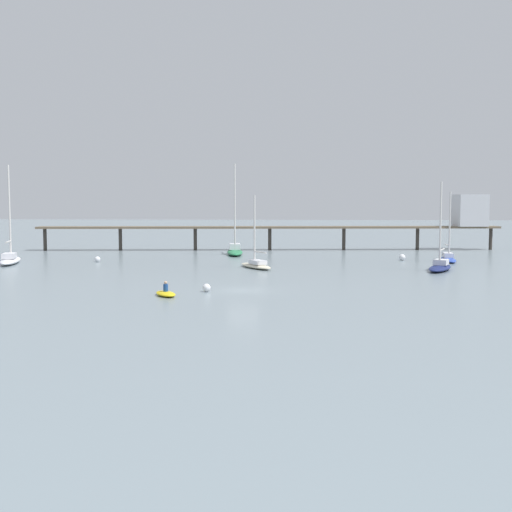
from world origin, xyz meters
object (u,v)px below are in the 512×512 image
Objects in this scene: sailboat_green at (235,249)px; mooring_buoy_mid at (206,288)px; sailboat_blue at (448,257)px; mooring_buoy_outer at (97,259)px; sailboat_white at (10,258)px; pier at (387,218)px; sailboat_cream at (256,264)px; mooring_buoy_near at (402,257)px; dinghy_yellow at (166,293)px; sailboat_navy at (440,265)px.

sailboat_green is 18.70× the size of mooring_buoy_mid.
sailboat_blue is 12.81× the size of mooring_buoy_mid.
sailboat_blue is at bearing 5.05° from mooring_buoy_outer.
sailboat_white reaches higher than sailboat_blue.
pier reaches higher than sailboat_cream.
sailboat_cream is 19.91m from mooring_buoy_near.
sailboat_green is 4.05× the size of dinghy_yellow.
dinghy_yellow is at bearing -104.38° from sailboat_cream.
sailboat_blue is 27.56m from sailboat_green.
mooring_buoy_near is (19.60, 28.76, 0.06)m from mooring_buoy_mid.
sailboat_blue is 51.14m from sailboat_white.
sailboat_green is at bearing 163.08° from sailboat_blue.
sailboat_white reaches higher than mooring_buoy_near.
sailboat_white is 33.52m from mooring_buoy_mid.
mooring_buoy_near is at bearing 9.29° from sailboat_white.
sailboat_navy is 38.91m from mooring_buoy_outer.
sailboat_blue is 40.95m from dinghy_yellow.
sailboat_blue is at bearing 73.37° from sailboat_navy.
mooring_buoy_mid is (-19.94, -45.84, -4.41)m from pier.
dinghy_yellow is 3.91× the size of mooring_buoy_near.
sailboat_green is (-26.37, 8.02, 0.15)m from sailboat_blue.
sailboat_green reaches higher than sailboat_white.
sailboat_navy is (-3.12, -10.44, 0.00)m from sailboat_blue.
mooring_buoy_mid is at bearing -98.09° from sailboat_cream.
mooring_buoy_outer is (-19.18, 5.73, -0.16)m from sailboat_cream.
pier reaches higher than dinghy_yellow.
sailboat_green is at bearing 30.71° from sailboat_white.
sailboat_white is 3.79× the size of dinghy_yellow.
sailboat_navy is 19.16m from sailboat_cream.
sailboat_green reaches higher than mooring_buoy_mid.
mooring_buoy_near is at bearing 169.32° from sailboat_blue.
pier is 19.19m from sailboat_blue.
dinghy_yellow is 38.41m from mooring_buoy_near.
sailboat_blue is 12.55× the size of mooring_buoy_outer.
sailboat_blue reaches higher than dinghy_yellow.
sailboat_cream is at bearing 176.86° from sailboat_navy.
mooring_buoy_mid is at bearing -55.50° from mooring_buoy_outer.
sailboat_white reaches higher than pier.
mooring_buoy_mid is at bearing -141.45° from sailboat_navy.
sailboat_white is (-45.81, -24.52, -4.06)m from pier.
sailboat_white is at bearing -149.29° from sailboat_green.
mooring_buoy_mid is 29.25m from mooring_buoy_outer.
sailboat_navy reaches higher than sailboat_cream.
sailboat_blue is 2.78× the size of dinghy_yellow.
mooring_buoy_mid is at bearing -87.59° from sailboat_green.
sailboat_navy reaches higher than mooring_buoy_outer.
pier is 5.57× the size of sailboat_green.
sailboat_navy is 29.69m from sailboat_green.
sailboat_white is 46.07m from mooring_buoy_near.
mooring_buoy_outer is at bearing 16.69° from sailboat_white.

